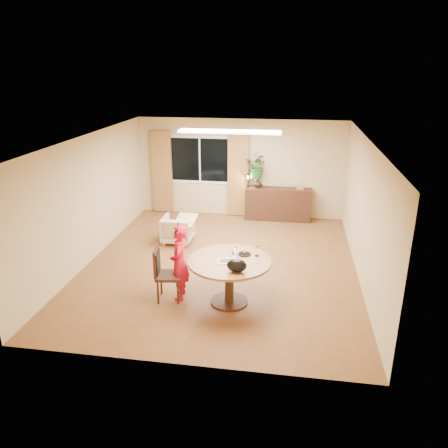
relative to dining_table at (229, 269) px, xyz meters
name	(u,v)px	position (x,y,z in m)	size (l,w,h in m)	color
floor	(221,265)	(-0.40, 1.48, -0.64)	(6.50, 6.50, 0.00)	brown
ceiling	(220,139)	(-0.40, 1.48, 1.96)	(6.50, 6.50, 0.00)	white
wall_back	(240,168)	(-0.40, 4.73, 0.66)	(5.50, 5.50, 0.00)	tan
wall_left	(90,199)	(-3.15, 1.48, 0.66)	(6.50, 6.50, 0.00)	tan
wall_right	(364,212)	(2.35, 1.48, 0.66)	(6.50, 6.50, 0.00)	tan
window	(200,160)	(-1.50, 4.71, 0.86)	(1.70, 0.03, 1.30)	white
curtain_left	(162,172)	(-2.55, 4.63, 0.51)	(0.55, 0.08, 2.25)	brown
curtain_right	(238,175)	(-0.45, 4.63, 0.51)	(0.55, 0.08, 2.25)	brown
ceiling_panel	(230,132)	(-0.40, 2.68, 1.93)	(2.20, 0.35, 0.05)	white
dining_table	(229,269)	(0.00, 0.00, 0.00)	(1.42, 1.42, 0.81)	brown
dining_chair	(169,274)	(-1.06, -0.05, -0.15)	(0.47, 0.43, 0.98)	black
child	(179,262)	(-0.89, 0.05, 0.05)	(0.33, 0.50, 1.37)	red
laptop	(227,255)	(-0.03, -0.05, 0.28)	(0.33, 0.22, 0.22)	#B7B7BC
tumbler	(234,250)	(0.04, 0.30, 0.23)	(0.08, 0.08, 0.11)	white
wine_glass	(257,250)	(0.44, 0.25, 0.28)	(0.08, 0.08, 0.22)	white
pot_lid	(245,254)	(0.23, 0.26, 0.19)	(0.22, 0.22, 0.04)	white
handbag	(237,266)	(0.18, -0.41, 0.28)	(0.33, 0.19, 0.22)	black
armchair	(178,229)	(-1.58, 2.54, -0.32)	(0.68, 0.69, 0.63)	#BCA895
throw	(186,217)	(-1.38, 2.50, 0.01)	(0.45, 0.55, 0.03)	beige
sideboard	(278,204)	(0.65, 4.49, -0.21)	(1.72, 0.42, 0.86)	black
vase	(258,183)	(0.10, 4.49, 0.35)	(0.24, 0.24, 0.25)	black
bouquet	(257,166)	(0.07, 4.49, 0.80)	(0.59, 0.51, 0.66)	#2F5D23
book_stack	(300,188)	(1.21, 4.49, 0.26)	(0.20, 0.15, 0.08)	olive
desk_lamp	(248,181)	(-0.16, 4.44, 0.41)	(0.15, 0.15, 0.36)	black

